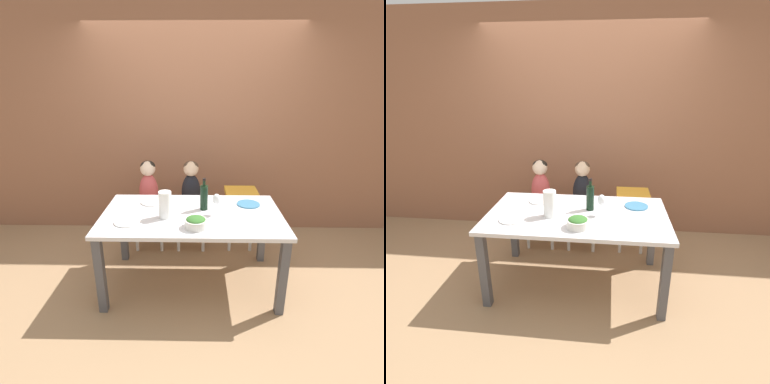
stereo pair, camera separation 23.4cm
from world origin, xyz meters
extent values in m
plane|color=#9E7A56|center=(0.00, 0.00, 0.00)|extent=(14.00, 14.00, 0.00)
cube|color=#8E5B42|center=(0.00, 1.25, 1.35)|extent=(10.00, 0.06, 2.70)
cube|color=silver|center=(0.00, 0.00, 0.73)|extent=(1.62, 0.93, 0.03)
cube|color=#4C4C51|center=(-0.75, -0.41, 0.35)|extent=(0.07, 0.07, 0.71)
cube|color=#4C4C51|center=(0.75, -0.41, 0.35)|extent=(0.07, 0.07, 0.71)
cube|color=#4C4C51|center=(-0.75, 0.41, 0.35)|extent=(0.07, 0.07, 0.71)
cube|color=#4C4C51|center=(0.75, 0.41, 0.35)|extent=(0.07, 0.07, 0.71)
cylinder|color=silver|center=(-0.65, 0.58, 0.21)|extent=(0.04, 0.04, 0.42)
cylinder|color=silver|center=(-0.36, 0.58, 0.21)|extent=(0.04, 0.04, 0.42)
cylinder|color=silver|center=(-0.65, 0.87, 0.21)|extent=(0.04, 0.04, 0.42)
cylinder|color=silver|center=(-0.36, 0.87, 0.21)|extent=(0.04, 0.04, 0.42)
cube|color=silver|center=(-0.51, 0.72, 0.44)|extent=(0.43, 0.38, 0.05)
cylinder|color=silver|center=(-0.17, 0.58, 0.21)|extent=(0.04, 0.04, 0.42)
cylinder|color=silver|center=(0.12, 0.58, 0.21)|extent=(0.04, 0.04, 0.42)
cylinder|color=silver|center=(-0.17, 0.87, 0.21)|extent=(0.04, 0.04, 0.42)
cylinder|color=silver|center=(0.12, 0.87, 0.21)|extent=(0.04, 0.04, 0.42)
cube|color=silver|center=(-0.02, 0.72, 0.44)|extent=(0.43, 0.38, 0.05)
cylinder|color=silver|center=(0.43, 0.60, 0.33)|extent=(0.04, 0.04, 0.66)
cylinder|color=silver|center=(0.67, 0.60, 0.33)|extent=(0.04, 0.04, 0.66)
cylinder|color=silver|center=(0.43, 0.85, 0.33)|extent=(0.04, 0.04, 0.66)
cylinder|color=silver|center=(0.67, 0.85, 0.33)|extent=(0.04, 0.04, 0.66)
cube|color=gold|center=(0.55, 0.72, 0.69)|extent=(0.36, 0.32, 0.05)
ellipsoid|color=#C64C4C|center=(-0.51, 0.72, 0.68)|extent=(0.22, 0.20, 0.43)
sphere|color=beige|center=(-0.51, 0.72, 0.96)|extent=(0.17, 0.17, 0.17)
ellipsoid|color=black|center=(-0.51, 0.74, 0.98)|extent=(0.17, 0.16, 0.12)
ellipsoid|color=black|center=(-0.02, 0.72, 0.68)|extent=(0.22, 0.20, 0.43)
sphere|color=#D6AD89|center=(-0.02, 0.72, 0.96)|extent=(0.17, 0.17, 0.17)
ellipsoid|color=#473323|center=(-0.02, 0.74, 0.98)|extent=(0.17, 0.16, 0.12)
cylinder|color=black|center=(0.11, 0.09, 0.86)|extent=(0.07, 0.07, 0.23)
cylinder|color=black|center=(0.11, 0.09, 1.01)|extent=(0.03, 0.03, 0.07)
cylinder|color=black|center=(0.11, 0.09, 1.04)|extent=(0.03, 0.03, 0.02)
cylinder|color=white|center=(-0.23, -0.09, 0.86)|extent=(0.11, 0.11, 0.24)
cylinder|color=white|center=(0.22, -0.02, 0.75)|extent=(0.06, 0.06, 0.00)
cylinder|color=white|center=(0.22, -0.02, 0.79)|extent=(0.01, 0.01, 0.09)
ellipsoid|color=white|center=(0.22, -0.02, 0.89)|extent=(0.07, 0.07, 0.10)
cylinder|color=silver|center=(0.04, -0.28, 0.78)|extent=(0.19, 0.19, 0.07)
ellipsoid|color=#336628|center=(0.04, -0.28, 0.82)|extent=(0.16, 0.16, 0.05)
cylinder|color=silver|center=(-0.55, -0.20, 0.75)|extent=(0.22, 0.22, 0.01)
cylinder|color=silver|center=(-0.40, 0.25, 0.75)|extent=(0.22, 0.22, 0.01)
cylinder|color=teal|center=(0.55, 0.21, 0.75)|extent=(0.22, 0.22, 0.01)
camera|label=1|loc=(0.05, -2.48, 1.86)|focal=28.00mm
camera|label=2|loc=(0.28, -2.47, 1.86)|focal=28.00mm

